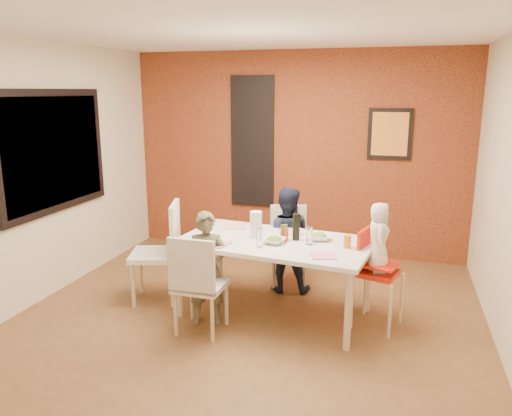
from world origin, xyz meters
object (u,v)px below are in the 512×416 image
(child_far, at_px, (286,240))
(child_near, at_px, (207,269))
(wine_bottle, at_px, (296,227))
(toddler, at_px, (378,237))
(high_chair, at_px, (374,269))
(chair_far, at_px, (288,241))
(chair_near, at_px, (197,280))
(dining_table, at_px, (275,247))
(chair_left, at_px, (163,247))
(paper_towel_roll, at_px, (256,225))

(child_far, bearing_deg, child_near, 54.04)
(wine_bottle, bearing_deg, toddler, -4.41)
(toddler, relative_size, wine_bottle, 2.46)
(high_chair, bearing_deg, chair_far, 66.31)
(chair_near, height_order, chair_far, chair_near)
(chair_far, bearing_deg, child_far, -100.14)
(dining_table, relative_size, child_near, 1.78)
(dining_table, xyz_separation_m, chair_far, (-0.05, 0.86, -0.19))
(high_chair, xyz_separation_m, child_near, (-1.51, -0.40, -0.01))
(toddler, distance_m, wine_bottle, 0.78)
(dining_table, height_order, chair_far, chair_far)
(chair_near, distance_m, chair_left, 0.90)
(paper_towel_roll, bearing_deg, wine_bottle, 5.51)
(chair_left, relative_size, high_chair, 1.13)
(child_far, bearing_deg, chair_left, 19.46)
(child_near, distance_m, wine_bottle, 0.94)
(wine_bottle, xyz_separation_m, paper_towel_roll, (-0.39, -0.04, 0.00))
(paper_towel_roll, bearing_deg, toddler, -1.08)
(child_near, xyz_separation_m, paper_towel_roll, (0.36, 0.41, 0.35))
(chair_near, relative_size, child_near, 0.86)
(dining_table, distance_m, chair_left, 1.21)
(child_near, xyz_separation_m, child_far, (0.53, 1.00, 0.04))
(chair_far, relative_size, toddler, 1.39)
(chair_left, xyz_separation_m, toddler, (2.18, -0.00, 0.28))
(toddler, bearing_deg, paper_towel_roll, 80.03)
(dining_table, bearing_deg, chair_left, 179.49)
(chair_far, distance_m, chair_left, 1.43)
(chair_far, relative_size, child_near, 0.82)
(dining_table, xyz_separation_m, wine_bottle, (0.19, 0.07, 0.20))
(child_near, relative_size, toddler, 1.69)
(chair_near, distance_m, child_far, 1.35)
(high_chair, height_order, toddler, toddler)
(chair_near, bearing_deg, wine_bottle, -136.40)
(child_near, bearing_deg, high_chair, -0.76)
(wine_bottle, bearing_deg, high_chair, -3.63)
(chair_left, bearing_deg, child_near, 41.37)
(toddler, bearing_deg, child_near, 95.26)
(dining_table, distance_m, child_near, 0.69)
(high_chair, bearing_deg, child_near, 120.94)
(high_chair, bearing_deg, chair_near, 129.17)
(chair_left, bearing_deg, wine_bottle, 74.96)
(child_near, relative_size, wine_bottle, 4.17)
(paper_towel_roll, bearing_deg, dining_table, -8.36)
(chair_left, height_order, high_chair, chair_left)
(chair_near, height_order, child_far, child_far)
(chair_far, height_order, high_chair, high_chair)
(dining_table, relative_size, paper_towel_roll, 7.35)
(chair_near, distance_m, paper_towel_roll, 0.83)
(chair_far, bearing_deg, chair_near, -124.35)
(paper_towel_roll, bearing_deg, chair_left, -178.92)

